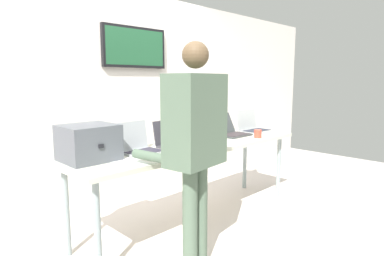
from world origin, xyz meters
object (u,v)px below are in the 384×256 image
(laptop_station_1, at_px, (174,140))
(person, at_px, (194,137))
(equipment_box, at_px, (89,143))
(laptop_station_4, at_px, (252,127))
(laptop_station_0, at_px, (139,146))
(coffee_mug, at_px, (258,134))
(workbench, at_px, (194,150))
(laptop_station_3, at_px, (230,130))
(laptop_station_2, at_px, (205,135))

(laptop_station_1, bearing_deg, person, -121.10)
(equipment_box, relative_size, laptop_station_4, 1.06)
(laptop_station_0, height_order, coffee_mug, laptop_station_0)
(workbench, relative_size, person, 1.55)
(laptop_station_4, relative_size, coffee_mug, 4.22)
(workbench, xyz_separation_m, laptop_station_3, (0.65, 0.07, 0.11))
(workbench, distance_m, person, 0.92)
(laptop_station_3, distance_m, person, 1.46)
(equipment_box, bearing_deg, coffee_mug, -11.53)
(equipment_box, distance_m, laptop_station_2, 1.27)
(workbench, bearing_deg, equipment_box, 173.75)
(laptop_station_3, bearing_deg, equipment_box, 178.53)
(laptop_station_1, xyz_separation_m, person, (-0.41, -0.69, 0.17))
(person, bearing_deg, laptop_station_0, 89.74)
(laptop_station_0, xyz_separation_m, laptop_station_4, (1.68, 0.00, -0.00))
(workbench, bearing_deg, coffee_mug, -18.72)
(workbench, xyz_separation_m, laptop_station_0, (-0.62, 0.05, 0.12))
(laptop_station_0, bearing_deg, coffee_mug, -12.54)
(laptop_station_2, height_order, coffee_mug, laptop_station_2)
(coffee_mug, bearing_deg, laptop_station_4, 42.84)
(laptop_station_0, bearing_deg, laptop_station_1, 1.89)
(laptop_station_1, bearing_deg, equipment_box, 176.59)
(person, bearing_deg, workbench, 45.04)
(laptop_station_4, distance_m, coffee_mug, 0.44)
(laptop_station_0, relative_size, laptop_station_3, 0.95)
(laptop_station_1, bearing_deg, workbench, -17.49)
(person, bearing_deg, laptop_station_4, 21.79)
(workbench, distance_m, laptop_station_2, 0.25)
(laptop_station_4, bearing_deg, coffee_mug, -137.16)
(laptop_station_4, xyz_separation_m, person, (-1.68, -0.67, 0.17))
(workbench, distance_m, equipment_box, 1.08)
(equipment_box, relative_size, laptop_station_2, 1.20)
(coffee_mug, bearing_deg, laptop_station_0, 167.46)
(laptop_station_1, bearing_deg, coffee_mug, -18.45)
(person, xyz_separation_m, coffee_mug, (1.36, 0.37, -0.18))
(laptop_station_1, xyz_separation_m, laptop_station_2, (0.42, -0.01, -0.00))
(workbench, distance_m, laptop_station_0, 0.63)
(laptop_station_3, bearing_deg, workbench, -173.69)
(equipment_box, distance_m, laptop_station_1, 0.85)
(laptop_station_2, distance_m, person, 1.08)
(laptop_station_3, bearing_deg, coffee_mug, -74.44)
(equipment_box, distance_m, person, 0.86)
(workbench, relative_size, coffee_mug, 29.31)
(laptop_station_0, bearing_deg, laptop_station_3, 0.92)
(laptop_station_0, xyz_separation_m, laptop_station_1, (0.41, 0.01, -0.00))
(equipment_box, height_order, person, person)
(laptop_station_0, distance_m, laptop_station_2, 0.83)
(workbench, bearing_deg, laptop_station_0, 175.24)
(person, bearing_deg, laptop_station_3, 28.64)
(workbench, xyz_separation_m, coffee_mug, (0.74, -0.25, 0.10))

